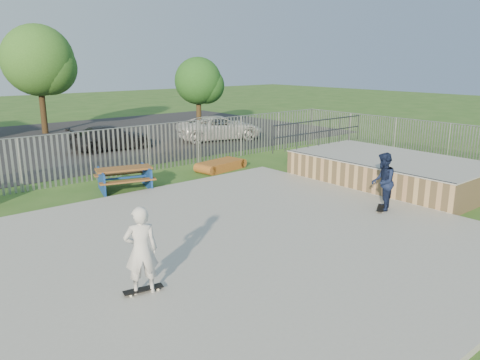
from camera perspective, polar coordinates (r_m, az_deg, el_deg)
ground at (r=11.58m, az=-4.52°, el=-9.46°), size 120.00×120.00×0.00m
concrete_slab at (r=11.55m, az=-4.52°, el=-9.12°), size 15.00×12.00×0.15m
quarter_pipe at (r=18.82m, az=17.67°, el=1.09°), size 5.50×7.05×2.19m
fence at (r=15.47m, az=-11.48°, el=0.37°), size 26.04×16.02×2.00m
picnic_table at (r=17.77m, az=-13.89°, el=0.16°), size 2.35×2.11×0.84m
funbox at (r=20.50m, az=-2.35°, el=1.78°), size 2.11×1.28×0.40m
parking_lot at (r=28.71m, az=-27.22°, el=3.46°), size 40.00×18.00×0.02m
car_dark at (r=25.96m, az=-15.39°, el=4.99°), size 4.53×2.18×1.27m
car_white at (r=28.24m, az=-2.45°, el=6.38°), size 5.60×3.85×1.42m
tree_mid at (r=33.04m, az=-23.41°, el=13.22°), size 4.47×4.47×6.90m
tree_right at (r=32.52m, az=-5.12°, el=11.92°), size 3.17×3.17×4.90m
skateboard_a at (r=15.22m, az=16.77°, el=-3.37°), size 0.80×0.56×0.08m
skateboard_b at (r=9.84m, az=-11.70°, el=-13.04°), size 0.82×0.36×0.08m
skater_navy at (r=14.99m, az=17.01°, el=-0.21°), size 1.10×1.03×1.81m
skater_white at (r=9.48m, az=-11.96°, el=-8.39°), size 0.77×0.65×1.81m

